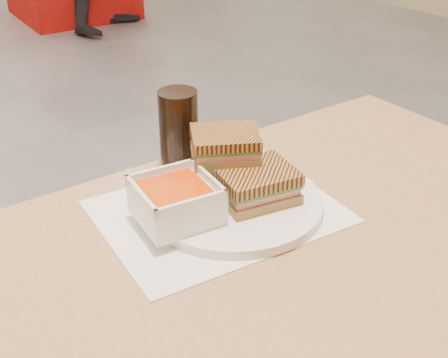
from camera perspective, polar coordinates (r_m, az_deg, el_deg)
main_table at (r=0.98m, az=4.16°, el=-12.00°), size 1.21×0.71×0.75m
tray_liner at (r=0.99m, az=-0.60°, el=-3.13°), size 0.41×0.33×0.00m
plate at (r=1.00m, az=0.91°, el=-2.24°), size 0.30×0.30×0.02m
soup_bowl at (r=0.94m, az=-4.63°, el=-2.25°), size 0.13×0.13×0.06m
panini_lower at (r=0.98m, az=3.10°, el=-0.53°), size 0.14×0.12×0.06m
panini_upper at (r=1.00m, az=0.11°, el=3.23°), size 0.14×0.14×0.05m
cola_glass at (r=1.09m, az=-4.38°, el=4.61°), size 0.07×0.07×0.16m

